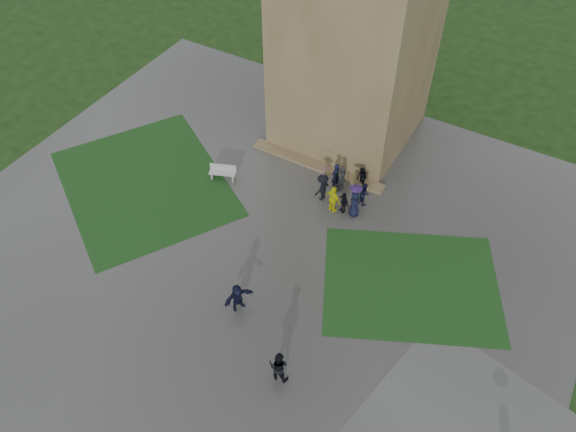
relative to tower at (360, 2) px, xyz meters
The scene contains 10 objects.
ground 17.49m from the tower, 90.00° to the right, with size 120.00×120.00×0.00m, color black.
plaza 15.81m from the tower, 90.00° to the right, with size 34.00×34.00×0.02m, color #393936.
lawn_inset_left 16.55m from the tower, 127.69° to the right, with size 11.00×9.00×0.01m, color #133512.
lawn_inset_right 15.90m from the tower, 49.64° to the right, with size 9.00×7.00×0.01m, color #133512.
tower is the anchor object (origin of this frame).
tower_plinth 9.90m from the tower, 90.00° to the right, with size 9.00×0.80×0.22m, color brown.
bench 12.65m from the tower, 119.20° to the right, with size 1.71×1.07×0.95m.
visitor_cluster 10.55m from the tower, 68.59° to the right, with size 3.17×3.50×2.47m.
pedestrian_mid 17.72m from the tower, 84.57° to the right, with size 1.58×0.57×1.70m, color black.
pedestrian_near 20.30m from the tower, 73.92° to the right, with size 0.93×0.53×1.91m, color black.
Camera 1 is at (11.58, -13.25, 23.80)m, focal length 35.00 mm.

